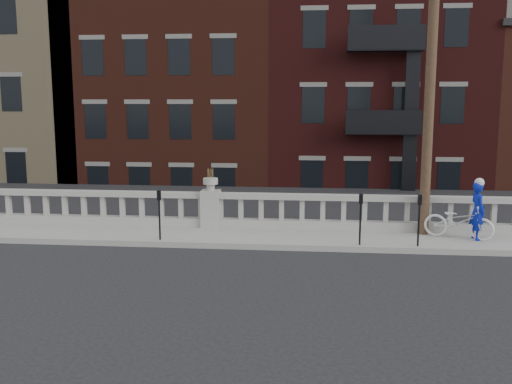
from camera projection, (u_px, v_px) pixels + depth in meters
ground at (181, 269)px, 13.37m from camera, size 120.00×120.00×0.00m
sidewalk at (205, 236)px, 16.30m from camera, size 32.00×2.20×0.15m
balustrade at (211, 210)px, 17.14m from camera, size 28.00×0.34×1.03m
planter_pedestal at (211, 204)px, 17.11m from camera, size 0.55×0.55×1.76m
lower_level at (274, 121)px, 35.53m from camera, size 80.00×44.00×20.80m
utility_pole at (432, 51)px, 15.46m from camera, size 1.60×0.28×10.00m
parking_meter_b at (159, 209)px, 15.43m from camera, size 0.10×0.09×1.36m
parking_meter_c at (360, 213)px, 14.89m from camera, size 0.10×0.09×1.36m
parking_meter_d at (419, 214)px, 14.75m from camera, size 0.10×0.09×1.36m
bicycle at (459, 221)px, 15.64m from camera, size 1.96×1.28×0.97m
cyclist at (478, 211)px, 15.48m from camera, size 0.47×0.63×1.59m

